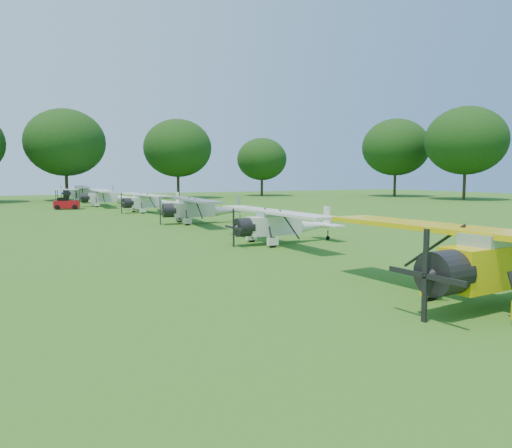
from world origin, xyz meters
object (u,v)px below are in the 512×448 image
(aircraft_2, at_px, (507,256))
(aircraft_5, at_px, (150,201))
(aircraft_6, at_px, (107,196))
(aircraft_7, at_px, (87,192))
(aircraft_3, at_px, (281,222))
(aircraft_4, at_px, (200,207))
(golf_cart, at_px, (66,203))

(aircraft_2, bearing_deg, aircraft_5, 85.35)
(aircraft_6, xyz_separation_m, aircraft_7, (0.03, 12.48, 0.11))
(aircraft_3, height_order, aircraft_5, aircraft_5)
(aircraft_4, distance_m, aircraft_6, 24.35)
(aircraft_2, distance_m, aircraft_5, 38.72)
(aircraft_2, height_order, aircraft_4, aircraft_2)
(aircraft_5, relative_size, golf_cart, 3.54)
(aircraft_2, relative_size, aircraft_7, 1.01)
(aircraft_4, relative_size, golf_cart, 3.72)
(aircraft_3, height_order, golf_cart, golf_cart)
(aircraft_3, bearing_deg, aircraft_6, 92.39)
(aircraft_5, bearing_deg, aircraft_3, -97.33)
(aircraft_7, bearing_deg, golf_cart, -100.15)
(aircraft_2, xyz_separation_m, aircraft_5, (1.53, 38.69, -0.21))
(aircraft_3, distance_m, golf_cart, 34.04)
(aircraft_2, relative_size, aircraft_5, 1.18)
(aircraft_4, distance_m, golf_cart, 22.14)
(aircraft_4, bearing_deg, aircraft_6, 100.29)
(aircraft_2, xyz_separation_m, aircraft_7, (-0.04, 62.78, -0.02))
(aircraft_6, bearing_deg, aircraft_4, -81.57)
(aircraft_4, xyz_separation_m, aircraft_6, (-1.58, 24.30, 0.02))
(aircraft_5, distance_m, aircraft_7, 24.14)
(aircraft_5, bearing_deg, aircraft_4, -96.35)
(aircraft_3, xyz_separation_m, aircraft_7, (-1.12, 49.11, 0.20))
(aircraft_2, bearing_deg, aircraft_4, 84.28)
(aircraft_3, xyz_separation_m, aircraft_4, (0.44, 12.33, 0.07))
(aircraft_2, bearing_deg, golf_cart, 93.61)
(aircraft_4, xyz_separation_m, aircraft_7, (-1.56, 36.78, 0.13))
(aircraft_3, relative_size, golf_cart, 3.48)
(golf_cart, bearing_deg, aircraft_4, -57.93)
(aircraft_6, relative_size, golf_cart, 3.76)
(aircraft_2, relative_size, golf_cart, 4.17)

